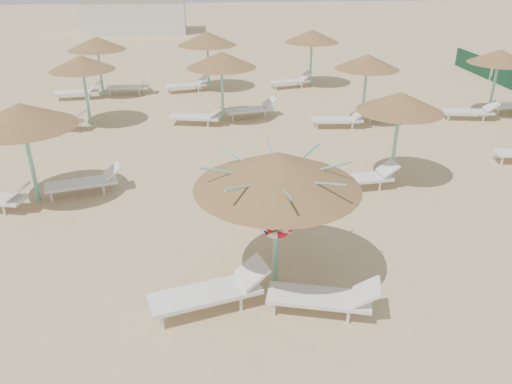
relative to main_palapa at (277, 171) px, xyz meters
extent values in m
plane|color=tan|center=(-0.46, -0.01, -2.45)|extent=(120.00, 120.00, 0.00)
cylinder|color=#6DBDAC|center=(0.00, 0.00, -1.27)|extent=(0.11, 0.11, 2.36)
cone|color=olive|center=(0.00, 0.00, 0.02)|extent=(3.14, 3.14, 0.71)
cylinder|color=#6DBDAC|center=(0.00, 0.00, -0.24)|extent=(0.20, 0.20, 0.12)
cylinder|color=#6DBDAC|center=(0.72, 0.00, -0.03)|extent=(1.42, 0.04, 0.36)
cylinder|color=#6DBDAC|center=(0.51, 0.51, -0.03)|extent=(1.04, 1.04, 0.36)
cylinder|color=#6DBDAC|center=(0.00, 0.72, -0.03)|extent=(0.04, 1.42, 0.36)
cylinder|color=#6DBDAC|center=(-0.51, 0.51, -0.03)|extent=(1.04, 1.04, 0.36)
cylinder|color=#6DBDAC|center=(-0.72, 0.00, -0.03)|extent=(1.42, 0.04, 0.36)
cylinder|color=#6DBDAC|center=(-0.51, -0.51, -0.03)|extent=(1.04, 1.04, 0.36)
cylinder|color=#6DBDAC|center=(0.00, -0.72, -0.03)|extent=(0.04, 1.42, 0.36)
cylinder|color=#6DBDAC|center=(0.51, -0.51, -0.03)|extent=(1.04, 1.04, 0.36)
torus|color=red|center=(0.00, -0.10, -1.02)|extent=(0.72, 0.15, 0.72)
cylinder|color=white|center=(-2.20, -1.25, -2.29)|extent=(0.07, 0.07, 0.31)
cylinder|color=white|center=(-2.34, -0.72, -2.29)|extent=(0.07, 0.07, 0.31)
cylinder|color=white|center=(-0.77, -0.87, -2.29)|extent=(0.07, 0.07, 0.31)
cylinder|color=white|center=(-0.91, -0.34, -2.29)|extent=(0.07, 0.07, 0.31)
cube|color=white|center=(-1.42, -0.76, -2.10)|extent=(2.18, 1.19, 0.09)
cube|color=white|center=(-0.52, -0.52, -1.83)|extent=(0.68, 0.77, 0.40)
cylinder|color=white|center=(-0.18, -1.08, -2.31)|extent=(0.06, 0.06, 0.28)
cylinder|color=white|center=(-0.05, -0.60, -2.31)|extent=(0.06, 0.06, 0.28)
cylinder|color=white|center=(1.12, -1.44, -2.31)|extent=(0.06, 0.06, 0.28)
cylinder|color=white|center=(1.25, -0.96, -2.31)|extent=(0.06, 0.06, 0.28)
cube|color=white|center=(0.66, -1.05, -2.13)|extent=(2.00, 1.10, 0.08)
cube|color=white|center=(1.48, -1.28, -1.89)|extent=(0.63, 0.71, 0.36)
cylinder|color=#6DBDAC|center=(-5.84, 4.27, -1.30)|extent=(0.11, 0.11, 2.30)
cone|color=olive|center=(-5.84, 4.27, -0.05)|extent=(2.72, 2.72, 0.61)
cylinder|color=#6DBDAC|center=(-5.84, 4.27, -0.30)|extent=(0.20, 0.20, 0.12)
cylinder|color=white|center=(-6.46, 3.49, -2.31)|extent=(0.06, 0.06, 0.28)
cylinder|color=white|center=(-6.34, 3.98, -2.31)|extent=(0.06, 0.06, 0.28)
cube|color=white|center=(-6.11, 3.66, -1.89)|extent=(0.61, 0.70, 0.36)
cylinder|color=white|center=(-5.45, 4.13, -2.31)|extent=(0.06, 0.06, 0.28)
cylinder|color=white|center=(-5.57, 4.62, -2.31)|extent=(0.06, 0.06, 0.28)
cylinder|color=white|center=(-4.14, 4.46, -2.31)|extent=(0.06, 0.06, 0.28)
cylinder|color=white|center=(-4.26, 4.94, -2.31)|extent=(0.06, 0.06, 0.28)
cube|color=white|center=(-4.74, 4.57, -2.13)|extent=(1.99, 1.06, 0.08)
cube|color=white|center=(-3.91, 4.77, -1.89)|extent=(0.61, 0.70, 0.36)
cylinder|color=#6DBDAC|center=(-5.67, 10.75, -1.30)|extent=(0.11, 0.11, 2.30)
cone|color=olive|center=(-5.67, 10.75, -0.07)|extent=(2.38, 2.38, 0.54)
cylinder|color=#6DBDAC|center=(-5.67, 10.75, -0.30)|extent=(0.20, 0.20, 0.12)
cylinder|color=white|center=(-7.61, 10.37, -2.31)|extent=(0.06, 0.06, 0.28)
cylinder|color=white|center=(-7.44, 10.85, -2.31)|extent=(0.06, 0.06, 0.28)
cylinder|color=white|center=(-6.33, 9.94, -2.31)|extent=(0.06, 0.06, 0.28)
cylinder|color=white|center=(-6.17, 10.41, -2.31)|extent=(0.06, 0.06, 0.28)
cube|color=white|center=(-6.77, 10.35, -2.13)|extent=(2.00, 1.20, 0.08)
cube|color=white|center=(-5.96, 10.08, -1.89)|extent=(0.65, 0.72, 0.36)
cylinder|color=#6DBDAC|center=(-5.87, 14.99, -1.30)|extent=(0.11, 0.11, 2.30)
cone|color=olive|center=(-5.87, 14.99, -0.06)|extent=(2.54, 2.54, 0.57)
cylinder|color=#6DBDAC|center=(-5.87, 14.99, -0.30)|extent=(0.20, 0.20, 0.12)
cylinder|color=white|center=(-7.75, 14.28, -2.31)|extent=(0.06, 0.06, 0.28)
cylinder|color=white|center=(-7.78, 14.78, -2.31)|extent=(0.06, 0.06, 0.28)
cylinder|color=white|center=(-6.40, 14.38, -2.31)|extent=(0.06, 0.06, 0.28)
cylinder|color=white|center=(-6.44, 14.88, -2.31)|extent=(0.06, 0.06, 0.28)
cube|color=white|center=(-6.97, 14.59, -2.13)|extent=(1.94, 0.76, 0.08)
cube|color=white|center=(-6.12, 14.65, -1.89)|extent=(0.53, 0.63, 0.36)
cylinder|color=white|center=(-5.58, 15.10, -2.31)|extent=(0.06, 0.06, 0.28)
cylinder|color=white|center=(-5.55, 15.59, -2.31)|extent=(0.06, 0.06, 0.28)
cylinder|color=white|center=(-4.24, 15.00, -2.31)|extent=(0.06, 0.06, 0.28)
cylinder|color=white|center=(-4.20, 15.49, -2.31)|extent=(0.06, 0.06, 0.28)
cube|color=white|center=(-4.77, 15.29, -2.13)|extent=(1.94, 0.76, 0.08)
cube|color=white|center=(-3.92, 15.22, -1.89)|extent=(0.53, 0.63, 0.36)
cylinder|color=#6DBDAC|center=(-0.55, 10.73, -1.30)|extent=(0.11, 0.11, 2.30)
cone|color=olive|center=(-0.55, 10.73, -0.06)|extent=(2.64, 2.64, 0.59)
cylinder|color=#6DBDAC|center=(-0.55, 10.73, -0.30)|extent=(0.20, 0.20, 0.12)
cylinder|color=white|center=(-2.48, 10.26, -2.31)|extent=(0.06, 0.06, 0.28)
cylinder|color=white|center=(-2.38, 10.75, -2.31)|extent=(0.06, 0.06, 0.28)
cylinder|color=white|center=(-1.16, 9.97, -2.31)|extent=(0.06, 0.06, 0.28)
cylinder|color=white|center=(-1.06, 10.46, -2.31)|extent=(0.06, 0.06, 0.28)
cube|color=white|center=(-1.65, 10.33, -2.13)|extent=(1.99, 1.01, 0.08)
cube|color=white|center=(-0.82, 10.15, -1.89)|extent=(0.60, 0.69, 0.36)
cylinder|color=white|center=(-0.18, 10.62, -2.31)|extent=(0.06, 0.06, 0.28)
cylinder|color=white|center=(-0.28, 11.11, -2.31)|extent=(0.06, 0.06, 0.28)
cylinder|color=white|center=(1.14, 10.91, -2.31)|extent=(0.06, 0.06, 0.28)
cylinder|color=white|center=(1.04, 11.40, -2.31)|extent=(0.06, 0.06, 0.28)
cube|color=white|center=(0.55, 11.03, -2.13)|extent=(1.99, 1.01, 0.08)
cube|color=white|center=(1.38, 11.22, -1.89)|extent=(0.60, 0.69, 0.36)
cylinder|color=#6DBDAC|center=(-0.99, 15.76, -1.30)|extent=(0.11, 0.11, 2.30)
cone|color=olive|center=(-0.99, 15.76, -0.05)|extent=(2.75, 2.75, 0.62)
cylinder|color=#6DBDAC|center=(-0.99, 15.76, -0.30)|extent=(0.20, 0.20, 0.12)
cylinder|color=white|center=(-2.82, 14.95, -2.31)|extent=(0.06, 0.06, 0.28)
cylinder|color=white|center=(-2.92, 15.44, -2.31)|extent=(0.06, 0.06, 0.28)
cylinder|color=white|center=(-1.50, 15.23, -2.31)|extent=(0.06, 0.06, 0.28)
cylinder|color=white|center=(-1.60, 15.72, -2.31)|extent=(0.06, 0.06, 0.28)
cube|color=white|center=(-2.09, 15.36, -2.13)|extent=(1.99, 1.00, 0.08)
cube|color=white|center=(-1.26, 15.53, -1.89)|extent=(0.60, 0.69, 0.36)
cylinder|color=#6DBDAC|center=(4.04, 4.46, -1.30)|extent=(0.11, 0.11, 2.30)
cone|color=olive|center=(4.04, 4.46, -0.07)|extent=(2.36, 2.36, 0.53)
cylinder|color=#6DBDAC|center=(4.04, 4.46, -0.30)|extent=(0.20, 0.20, 0.12)
cylinder|color=white|center=(2.16, 3.74, -2.31)|extent=(0.06, 0.06, 0.28)
cylinder|color=white|center=(2.12, 4.24, -2.31)|extent=(0.06, 0.06, 0.28)
cylinder|color=white|center=(3.51, 3.85, -2.31)|extent=(0.06, 0.06, 0.28)
cylinder|color=white|center=(3.46, 4.35, -2.31)|extent=(0.06, 0.06, 0.28)
cube|color=white|center=(2.94, 4.06, -2.13)|extent=(1.95, 0.78, 0.08)
cube|color=white|center=(3.78, 4.13, -1.89)|extent=(0.53, 0.64, 0.36)
cylinder|color=#6DBDAC|center=(4.81, 9.82, -1.30)|extent=(0.11, 0.11, 2.30)
cone|color=olive|center=(4.81, 9.82, -0.07)|extent=(2.38, 2.38, 0.54)
cylinder|color=#6DBDAC|center=(4.81, 9.82, -0.30)|extent=(0.20, 0.20, 0.12)
cylinder|color=white|center=(2.89, 9.25, -2.31)|extent=(0.06, 0.06, 0.28)
cylinder|color=white|center=(2.94, 9.75, -2.31)|extent=(0.06, 0.06, 0.28)
cylinder|color=white|center=(4.23, 9.12, -2.31)|extent=(0.06, 0.06, 0.28)
cylinder|color=white|center=(4.28, 9.62, -2.31)|extent=(0.06, 0.06, 0.28)
cube|color=white|center=(3.71, 9.42, -2.13)|extent=(1.95, 0.80, 0.08)
cube|color=white|center=(4.56, 9.34, -1.89)|extent=(0.54, 0.64, 0.36)
cylinder|color=white|center=(5.14, 9.80, -2.31)|extent=(0.06, 0.06, 0.28)
cylinder|color=white|center=(5.09, 10.29, -2.31)|extent=(0.06, 0.06, 0.28)
cylinder|color=white|center=(6.48, 9.92, -2.31)|extent=(0.06, 0.06, 0.28)
cylinder|color=white|center=(6.43, 10.42, -2.31)|extent=(0.06, 0.06, 0.28)
cube|color=white|center=(5.91, 10.12, -2.13)|extent=(1.95, 0.80, 0.08)
cube|color=white|center=(6.76, 10.20, -1.89)|extent=(0.54, 0.64, 0.36)
cylinder|color=#6DBDAC|center=(4.04, 15.99, -1.30)|extent=(0.11, 0.11, 2.30)
cone|color=olive|center=(4.04, 15.99, -0.06)|extent=(2.59, 2.59, 0.58)
cylinder|color=#6DBDAC|center=(4.04, 15.99, -0.30)|extent=(0.20, 0.20, 0.12)
cylinder|color=white|center=(2.21, 15.18, -2.31)|extent=(0.06, 0.06, 0.28)
cylinder|color=white|center=(2.10, 15.67, -2.31)|extent=(0.06, 0.06, 0.28)
cylinder|color=white|center=(3.53, 15.46, -2.31)|extent=(0.06, 0.06, 0.28)
cylinder|color=white|center=(3.42, 15.95, -2.31)|extent=(0.06, 0.06, 0.28)
cube|color=white|center=(2.94, 15.59, -2.13)|extent=(1.99, 1.00, 0.08)
cube|color=white|center=(3.77, 15.77, -1.89)|extent=(0.60, 0.69, 0.36)
cylinder|color=white|center=(7.92, 5.24, -2.31)|extent=(0.06, 0.06, 0.28)
cylinder|color=white|center=(8.02, 5.73, -2.31)|extent=(0.06, 0.06, 0.28)
cylinder|color=#6DBDAC|center=(10.23, 10.24, -1.30)|extent=(0.11, 0.11, 2.30)
cone|color=olive|center=(10.23, 10.24, -0.07)|extent=(2.36, 2.36, 0.53)
cylinder|color=#6DBDAC|center=(10.23, 10.24, -0.30)|extent=(0.20, 0.20, 0.12)
cylinder|color=white|center=(8.30, 9.74, -2.31)|extent=(0.06, 0.06, 0.28)
cylinder|color=white|center=(8.39, 10.23, -2.31)|extent=(0.06, 0.06, 0.28)
cylinder|color=white|center=(9.63, 9.50, -2.31)|extent=(0.06, 0.06, 0.28)
cylinder|color=white|center=(9.72, 9.99, -2.31)|extent=(0.06, 0.06, 0.28)
cube|color=white|center=(9.13, 9.84, -2.13)|extent=(1.98, 0.95, 0.08)
cube|color=white|center=(9.97, 9.69, -1.89)|extent=(0.58, 0.68, 0.36)
cylinder|color=white|center=(10.59, 10.16, -2.31)|extent=(0.06, 0.06, 0.28)
cylinder|color=white|center=(10.50, 10.65, -2.31)|extent=(0.06, 0.06, 0.28)
cube|color=white|center=(11.33, 10.54, -2.13)|extent=(1.98, 0.95, 0.08)
cube|color=silver|center=(-6.46, 34.99, -0.95)|extent=(8.00, 4.00, 3.00)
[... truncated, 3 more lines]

